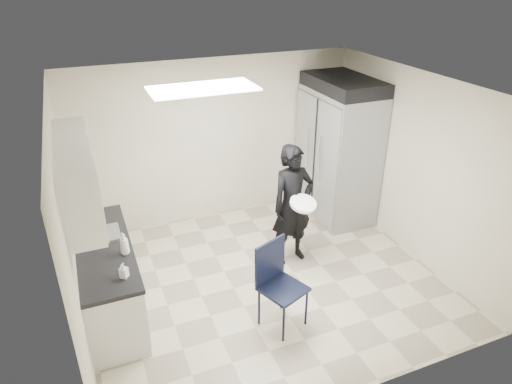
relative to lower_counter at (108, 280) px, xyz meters
name	(u,v)px	position (x,y,z in m)	size (l,w,h in m)	color
floor	(264,280)	(1.95, -0.20, -0.43)	(4.50, 4.50, 0.00)	#C1B598
ceiling	(266,89)	(1.95, -0.20, 2.17)	(4.50, 4.50, 0.00)	white
back_wall	(215,141)	(1.95, 1.80, 0.87)	(4.50, 4.50, 0.00)	beige
left_wall	(69,232)	(-0.30, -0.20, 0.87)	(4.00, 4.00, 0.00)	beige
right_wall	(414,167)	(4.20, -0.20, 0.87)	(4.00, 4.00, 0.00)	beige
ceiling_panel	(203,88)	(1.35, 0.20, 2.14)	(1.20, 0.60, 0.02)	white
lower_counter	(108,280)	(0.00, 0.00, 0.00)	(0.60, 1.90, 0.86)	silver
countertop	(103,249)	(0.00, 0.00, 0.46)	(0.64, 1.95, 0.05)	black
sink	(103,238)	(0.02, 0.25, 0.44)	(0.42, 0.40, 0.14)	gray
faucet	(83,231)	(-0.18, 0.25, 0.59)	(0.02, 0.02, 0.24)	silver
upper_cabinets	(77,176)	(-0.13, 0.00, 1.40)	(0.35, 1.80, 0.75)	silver
towel_dispenser	(69,157)	(-0.19, 1.15, 1.19)	(0.22, 0.30, 0.35)	black
notice_sticker_left	(71,233)	(-0.29, -0.10, 0.79)	(0.00, 0.12, 0.07)	yellow
notice_sticker_right	(71,227)	(-0.29, 0.10, 0.75)	(0.00, 0.12, 0.07)	yellow
commercial_fridge	(338,155)	(3.78, 1.07, 0.62)	(0.80, 1.35, 2.10)	gray
fridge_compressor	(344,84)	(3.78, 1.07, 1.77)	(0.80, 1.35, 0.20)	black
folding_chair	(283,289)	(1.82, -1.04, 0.08)	(0.46, 0.46, 1.03)	black
man_tuxedo	(292,205)	(2.51, 0.14, 0.44)	(0.64, 0.42, 1.73)	black
bucket_lid	(303,204)	(2.54, -0.11, 0.58)	(0.35, 0.35, 0.04)	silver
soap_bottle_a	(124,244)	(0.23, -0.24, 0.61)	(0.10, 0.10, 0.26)	white
soap_bottle_b	(124,270)	(0.16, -0.67, 0.56)	(0.08, 0.08, 0.17)	#9F9FAB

